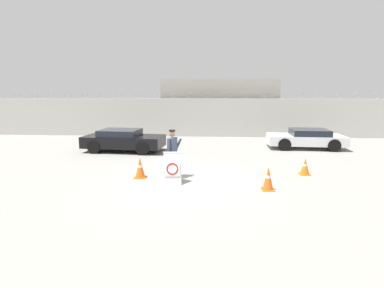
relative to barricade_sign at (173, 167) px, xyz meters
name	(u,v)px	position (x,y,z in m)	size (l,w,h in m)	color
ground_plane	(187,180)	(0.49, 0.33, -0.56)	(90.00, 90.00, 0.00)	gray
perimeter_wall	(199,118)	(0.49, 11.48, 0.84)	(36.00, 0.30, 3.23)	beige
building_block	(218,105)	(2.01, 16.52, 1.56)	(9.11, 7.63, 4.24)	#B2ADA3
barricade_sign	(173,167)	(0.00, 0.00, 0.00)	(0.70, 0.91, 1.13)	white
security_guard	(172,151)	(-0.09, 0.67, 0.49)	(0.54, 0.64, 1.85)	#232838
traffic_cone_near	(140,168)	(-1.32, 0.53, -0.17)	(0.44, 0.44, 0.78)	orange
traffic_cone_mid	(268,179)	(3.31, -0.63, -0.17)	(0.41, 0.41, 0.79)	orange
traffic_cone_far	(305,166)	(5.14, 1.39, -0.23)	(0.41, 0.41, 0.66)	orange
parked_car_front_coupe	(123,140)	(-3.47, 5.63, 0.07)	(4.48, 2.27, 1.21)	black
parked_car_far_side	(306,138)	(6.91, 7.13, 0.03)	(4.37, 2.14, 1.13)	black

